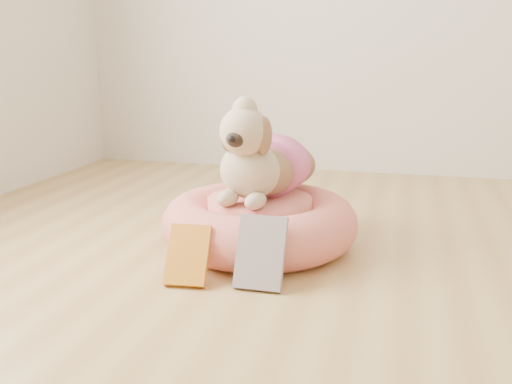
% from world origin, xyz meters
% --- Properties ---
extents(pet_bed, '(0.67, 0.67, 0.17)m').
position_xyz_m(pet_bed, '(-0.64, 0.89, 0.08)').
color(pet_bed, '#D46B53').
rests_on(pet_bed, floor).
extents(dog, '(0.40, 0.53, 0.35)m').
position_xyz_m(dog, '(-0.63, 0.91, 0.35)').
color(dog, brown).
rests_on(dog, pet_bed).
extents(book_yellow, '(0.13, 0.14, 0.16)m').
position_xyz_m(book_yellow, '(-0.76, 0.53, 0.08)').
color(book_yellow, gold).
rests_on(book_yellow, floor).
extents(book_white, '(0.14, 0.12, 0.20)m').
position_xyz_m(book_white, '(-0.55, 0.56, 0.10)').
color(book_white, white).
rests_on(book_white, floor).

